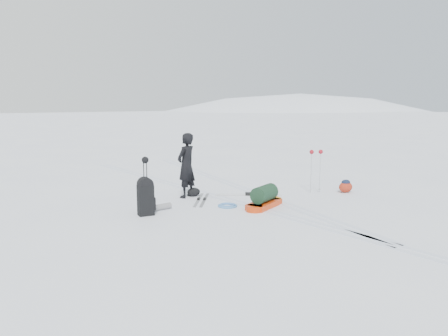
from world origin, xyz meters
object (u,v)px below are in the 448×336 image
at_px(skier, 186,165).
at_px(pulk_sled, 264,199).
at_px(expedition_rucksack, 148,197).
at_px(ski_poles_black, 145,167).

relative_size(skier, pulk_sled, 1.19).
relative_size(skier, expedition_rucksack, 1.83).
relative_size(skier, ski_poles_black, 1.33).
xyz_separation_m(pulk_sled, ski_poles_black, (-2.79, 1.30, 0.93)).
distance_m(pulk_sled, ski_poles_black, 3.22).
bearing_deg(ski_poles_black, skier, 31.63).
distance_m(pulk_sled, expedition_rucksack, 3.05).
distance_m(skier, pulk_sled, 2.57).
bearing_deg(skier, pulk_sled, 92.29).
bearing_deg(ski_poles_black, pulk_sled, -21.67).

